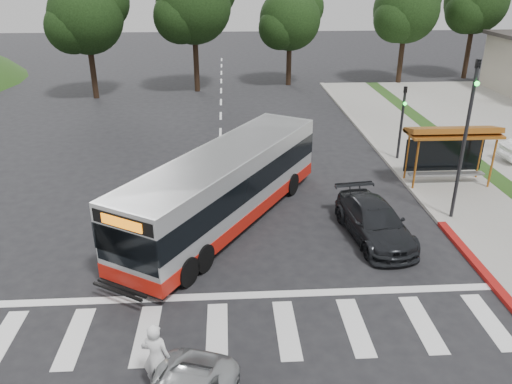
{
  "coord_description": "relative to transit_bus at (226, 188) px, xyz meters",
  "views": [
    {
      "loc": [
        0.43,
        -16.4,
        9.48
      ],
      "look_at": [
        1.49,
        1.15,
        1.6
      ],
      "focal_mm": 35.0,
      "sensor_mm": 36.0,
      "label": 1
    }
  ],
  "objects": [
    {
      "name": "sidewalk_east",
      "position": [
        10.67,
        6.18,
        -1.45
      ],
      "size": [
        4.0,
        40.0,
        0.12
      ],
      "primitive_type": "cube",
      "color": "gray",
      "rests_on": "ground"
    },
    {
      "name": "ground",
      "position": [
        -0.33,
        -1.82,
        -1.51
      ],
      "size": [
        140.0,
        140.0,
        0.0
      ],
      "primitive_type": "plane",
      "color": "black",
      "rests_on": "ground"
    },
    {
      "name": "tree_north_a",
      "position": [
        -2.25,
        24.25,
        5.42
      ],
      "size": [
        6.6,
        6.15,
        10.17
      ],
      "color": "black",
      "rests_on": "ground"
    },
    {
      "name": "tree_ne_b",
      "position": [
        22.75,
        28.25,
        5.41
      ],
      "size": [
        6.16,
        5.74,
        10.02
      ],
      "color": "black",
      "rests_on": "ground"
    },
    {
      "name": "tree_ne_a",
      "position": [
        15.75,
        26.25,
        4.89
      ],
      "size": [
        6.16,
        5.74,
        9.3
      ],
      "color": "black",
      "rests_on": "parking_lot"
    },
    {
      "name": "tree_north_c",
      "position": [
        -10.25,
        22.25,
        4.79
      ],
      "size": [
        6.16,
        5.74,
        9.3
      ],
      "color": "black",
      "rests_on": "ground"
    },
    {
      "name": "bus_shelter",
      "position": [
        10.47,
        3.29,
        0.85
      ],
      "size": [
        4.2,
        1.6,
        2.86
      ],
      "color": "#A1591A",
      "rests_on": "sidewalk_east"
    },
    {
      "name": "pedestrian",
      "position": [
        -1.75,
        -8.78,
        -0.55
      ],
      "size": [
        0.76,
        0.57,
        1.91
      ],
      "primitive_type": "imported",
      "rotation": [
        0.0,
        0.0,
        2.97
      ],
      "color": "white",
      "rests_on": "ground"
    },
    {
      "name": "dark_sedan",
      "position": [
        5.62,
        -1.65,
        -0.81
      ],
      "size": [
        2.53,
        4.99,
        1.39
      ],
      "primitive_type": "imported",
      "rotation": [
        0.0,
        0.0,
        0.13
      ],
      "color": "black",
      "rests_on": "ground"
    },
    {
      "name": "transit_bus",
      "position": [
        0.0,
        0.0,
        0.0
      ],
      "size": [
        8.28,
        11.25,
        3.01
      ],
      "primitive_type": null,
      "rotation": [
        0.0,
        0.0,
        -0.55
      ],
      "color": "#ADAFB2",
      "rests_on": "ground"
    },
    {
      "name": "curb_east",
      "position": [
        8.67,
        6.18,
        -1.43
      ],
      "size": [
        0.3,
        40.0,
        0.15
      ],
      "primitive_type": "cube",
      "color": "#9E9991",
      "rests_on": "ground"
    },
    {
      "name": "traffic_signal_ne_short",
      "position": [
        9.27,
        6.68,
        0.97
      ],
      "size": [
        0.18,
        0.37,
        4.0
      ],
      "color": "black",
      "rests_on": "ground"
    },
    {
      "name": "crosswalk_ladder",
      "position": [
        -0.33,
        -6.82,
        -1.5
      ],
      "size": [
        18.0,
        2.6,
        0.01
      ],
      "primitive_type": "cube",
      "color": "silver",
      "rests_on": "ground"
    },
    {
      "name": "traffic_signal_ne_tall",
      "position": [
        9.27,
        -0.32,
        2.37
      ],
      "size": [
        0.18,
        0.37,
        6.5
      ],
      "color": "black",
      "rests_on": "ground"
    },
    {
      "name": "tree_north_b",
      "position": [
        5.74,
        26.24,
        4.16
      ],
      "size": [
        5.72,
        5.33,
        8.43
      ],
      "color": "black",
      "rests_on": "ground"
    },
    {
      "name": "curb_east_red",
      "position": [
        8.67,
        -3.82,
        -1.43
      ],
      "size": [
        0.32,
        6.0,
        0.15
      ],
      "primitive_type": "cube",
      "color": "maroon",
      "rests_on": "ground"
    }
  ]
}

